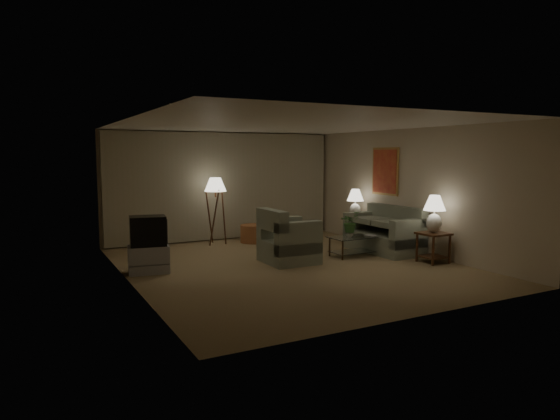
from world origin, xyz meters
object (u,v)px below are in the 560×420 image
object	(u,v)px
sofa	(383,234)
side_table_near	(433,242)
tv_cabinet	(149,259)
vase	(350,234)
table_lamp_near	(434,211)
side_table_far	(355,226)
table_lamp_far	(355,201)
armchair	(289,241)
floor_lamp	(216,210)
coffee_table	(355,243)
ottoman	(254,233)
crt_tv	(148,231)

from	to	relation	value
sofa	side_table_near	bearing A→B (deg)	5.60
tv_cabinet	vase	xyz separation A→B (m)	(4.08, -0.50, 0.24)
table_lamp_near	side_table_far	bearing A→B (deg)	90.00
table_lamp_far	side_table_far	bearing A→B (deg)	90.00
vase	armchair	bearing A→B (deg)	175.82
tv_cabinet	floor_lamp	size ratio (longest dim) A/B	0.49
side_table_far	coffee_table	distance (m)	1.67
sofa	table_lamp_far	size ratio (longest dim) A/B	2.56
sofa	tv_cabinet	bearing A→B (deg)	-95.26
side_table_near	table_lamp_far	bearing A→B (deg)	90.00
vase	table_lamp_far	bearing A→B (deg)	50.25
table_lamp_near	ottoman	bearing A→B (deg)	119.95
side_table_near	vase	bearing A→B (deg)	131.93
side_table_near	crt_tv	world-z (taller)	crt_tv
tv_cabinet	ottoman	xyz separation A→B (m)	(3.02, 2.03, -0.04)
sofa	table_lamp_near	size ratio (longest dim) A/B	2.44
floor_lamp	side_table_far	bearing A→B (deg)	-23.39
side_table_far	table_lamp_near	distance (m)	2.68
sofa	table_lamp_far	bearing A→B (deg)	172.42
floor_lamp	side_table_near	bearing A→B (deg)	-51.87
side_table_near	vase	world-z (taller)	side_table_near
sofa	side_table_near	size ratio (longest dim) A/B	3.02
armchair	tv_cabinet	bearing A→B (deg)	81.89
armchair	ottoman	xyz separation A→B (m)	(0.35, 2.42, -0.21)
vase	coffee_table	bearing A→B (deg)	0.00
sofa	ottoman	world-z (taller)	sofa
side_table_far	coffee_table	size ratio (longest dim) A/B	0.53
side_table_near	crt_tv	xyz separation A→B (m)	(-5.20, 1.75, 0.36)
sofa	side_table_far	distance (m)	1.26
armchair	ottoman	bearing A→B (deg)	-7.83
side_table_near	sofa	bearing A→B (deg)	96.34
crt_tv	table_lamp_near	bearing A→B (deg)	-9.48
side_table_near	table_lamp_far	xyz separation A→B (m)	(-0.00, 2.60, 0.61)
table_lamp_near	tv_cabinet	world-z (taller)	table_lamp_near
tv_cabinet	crt_tv	size ratio (longest dim) A/B	1.13
side_table_near	side_table_far	bearing A→B (deg)	90.00
side_table_far	ottoman	distance (m)	2.48
side_table_far	side_table_near	bearing A→B (deg)	-90.00
side_table_far	ottoman	size ratio (longest dim) A/B	0.93
sofa	side_table_near	world-z (taller)	sofa
sofa	side_table_far	world-z (taller)	sofa
table_lamp_far	armchair	bearing A→B (deg)	-153.69
table_lamp_far	vase	world-z (taller)	table_lamp_far
crt_tv	floor_lamp	distance (m)	3.04
sofa	table_lamp_near	xyz separation A→B (m)	(0.15, -1.35, 0.64)
side_table_near	crt_tv	bearing A→B (deg)	161.40
armchair	vase	xyz separation A→B (m)	(1.40, -0.10, 0.07)
armchair	tv_cabinet	size ratio (longest dim) A/B	1.31
sofa	vase	xyz separation A→B (m)	(-0.97, -0.10, 0.09)
floor_lamp	vase	xyz separation A→B (m)	(1.97, -2.69, -0.35)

